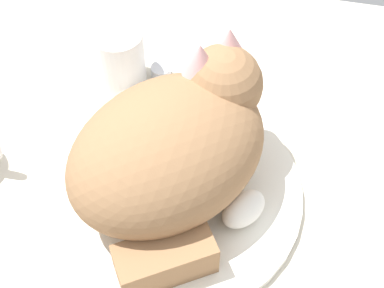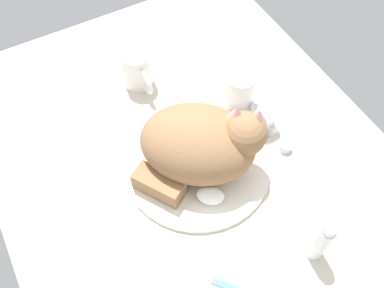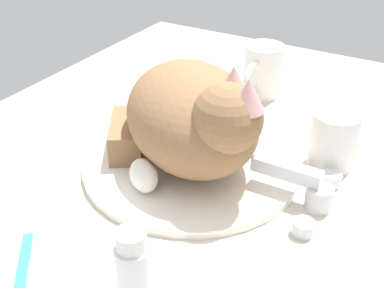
{
  "view_description": "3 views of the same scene",
  "coord_description": "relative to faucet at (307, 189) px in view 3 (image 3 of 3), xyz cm",
  "views": [
    {
      "loc": [
        10.6,
        -36.64,
        59.24
      ],
      "look_at": [
        2.23,
        2.37,
        7.6
      ],
      "focal_mm": 54.49,
      "sensor_mm": 36.0,
      "label": 1
    },
    {
      "loc": [
        40.78,
        -23.78,
        79.66
      ],
      "look_at": [
        -1.62,
        -0.43,
        6.44
      ],
      "focal_mm": 39.92,
      "sensor_mm": 36.0,
      "label": 2
    },
    {
      "loc": [
        53.37,
        30.86,
        41.63
      ],
      "look_at": [
        2.55,
        1.52,
        5.77
      ],
      "focal_mm": 47.22,
      "sensor_mm": 36.0,
      "label": 3
    }
  ],
  "objects": [
    {
      "name": "faucet",
      "position": [
        0.0,
        0.0,
        0.0
      ],
      "size": [
        14.42,
        11.23,
        5.27
      ],
      "color": "silver",
      "rests_on": "ground_plane"
    },
    {
      "name": "rinse_cup",
      "position": [
        -11.0,
        -0.04,
        1.83
      ],
      "size": [
        6.82,
        6.82,
        8.38
      ],
      "color": "white",
      "rests_on": "ground_plane"
    },
    {
      "name": "cat",
      "position": [
        0.75,
        -16.71,
        6.39
      ],
      "size": [
        28.56,
        29.49,
        17.06
      ],
      "color": "#936B47",
      "rests_on": "sink_basin"
    },
    {
      "name": "toothbrush",
      "position": [
        28.83,
        -22.3,
        -1.83
      ],
      "size": [
        11.13,
        9.48,
        1.6
      ],
      "color": "#388CD8",
      "rests_on": "ground_plane"
    },
    {
      "name": "ground_plane",
      "position": [
        0.0,
        -17.4,
        -3.86
      ],
      "size": [
        110.0,
        82.5,
        3.0
      ],
      "primitive_type": "cube",
      "color": "beige"
    },
    {
      "name": "coffee_mug",
      "position": [
        -27.62,
        -18.41,
        2.42
      ],
      "size": [
        11.69,
        7.31,
        9.56
      ],
      "color": "white",
      "rests_on": "ground_plane"
    },
    {
      "name": "sink_basin",
      "position": [
        0.0,
        -17.4,
        -1.79
      ],
      "size": [
        31.64,
        31.64,
        1.14
      ],
      "primitive_type": "cylinder",
      "color": "white",
      "rests_on": "ground_plane"
    }
  ]
}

